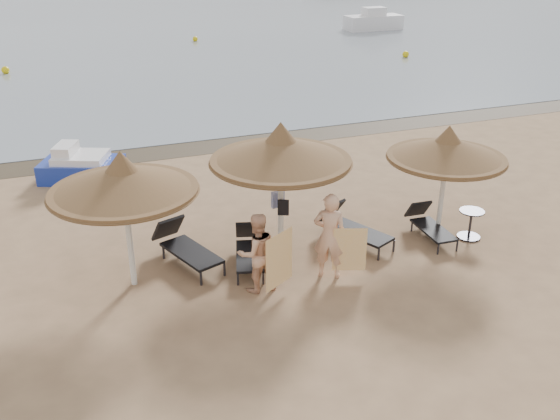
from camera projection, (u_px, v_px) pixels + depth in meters
The scene contains 20 objects.
ground at pixel (293, 288), 12.89m from camera, with size 160.00×160.00×0.00m, color #9D7753.
wet_sand_strip at pixel (189, 148), 20.89m from camera, with size 200.00×1.60×0.01m, color #453928.
palapa_left at pixel (123, 180), 12.06m from camera, with size 2.96×2.96×2.93m.
palapa_center at pixel (281, 150), 13.29m from camera, with size 3.11×3.11×3.08m.
palapa_right at pixel (447, 149), 14.20m from camera, with size 2.76×2.76×2.73m.
lounger_far_left at pixel (184, 245), 13.73m from camera, with size 1.29×2.09×0.89m.
lounger_near_left at pixel (249, 248), 13.71m from camera, with size 1.06×1.84×0.78m.
lounger_near_right at pixel (351, 226), 14.63m from camera, with size 1.37×2.00×0.86m.
lounger_far_right at pixel (429, 224), 14.89m from camera, with size 0.63×1.66×0.73m.
side_table at pixel (470, 225), 14.82m from camera, with size 0.59×0.59×0.71m.
person_left at pixel (257, 247), 12.43m from camera, with size 0.90×0.59×1.97m, color #E2A883.
person_right at pixel (330, 229), 12.88m from camera, with size 1.01×0.66×2.21m, color #E2A883.
towel_left at pixel (279, 260), 12.32m from camera, with size 0.72×0.45×1.16m.
towel_right at pixel (350, 250), 12.96m from camera, with size 0.67×0.25×0.99m.
bag_patterned at pixel (278, 199), 13.95m from camera, with size 0.31×0.14×0.38m.
bag_dark at pixel (283, 207), 13.69m from camera, with size 0.26×0.18×0.35m.
pedal_boat at pixel (81, 166), 18.23m from camera, with size 2.62×2.12×1.06m.
buoy_left at pixel (5, 70), 31.13m from camera, with size 0.39×0.39×0.39m, color yellow.
buoy_mid at pixel (195, 39), 39.75m from camera, with size 0.33×0.33×0.33m, color yellow.
buoy_right at pixel (406, 54), 34.97m from camera, with size 0.37×0.37×0.37m, color yellow.
Camera 1 is at (-4.12, -10.24, 6.85)m, focal length 40.00 mm.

